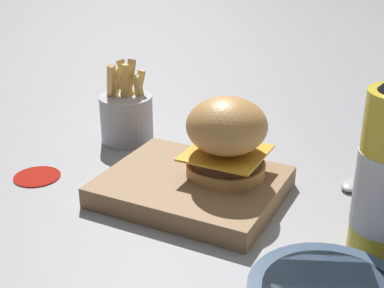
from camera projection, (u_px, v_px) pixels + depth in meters
ground_plane at (218, 181)px, 0.79m from camera, size 6.00×6.00×0.00m
serving_board at (192, 187)px, 0.74m from camera, size 0.24×0.20×0.03m
burger at (227, 137)px, 0.73m from camera, size 0.11×0.11×0.11m
fries_basket at (127, 116)px, 0.91m from camera, size 0.09×0.09×0.14m
spoon at (356, 179)px, 0.78m from camera, size 0.03×0.15×0.01m
ketchup_puddle at (37, 176)px, 0.80m from camera, size 0.07×0.07×0.00m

